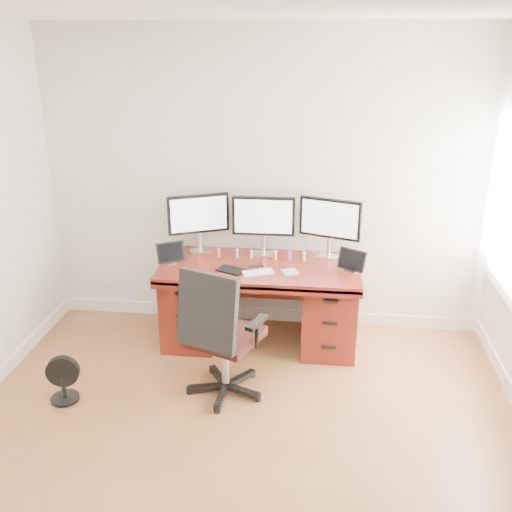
# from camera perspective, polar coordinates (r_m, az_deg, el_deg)

# --- Properties ---
(ground) EXTENTS (4.50, 4.50, 0.00)m
(ground) POSITION_cam_1_polar(r_m,az_deg,el_deg) (3.76, -2.84, -22.31)
(ground) COLOR brown
(ground) RESTS_ON ground
(back_wall) EXTENTS (4.00, 0.10, 2.70)m
(back_wall) POSITION_cam_1_polar(r_m,az_deg,el_deg) (5.10, 0.97, 7.24)
(back_wall) COLOR silver
(back_wall) RESTS_ON ground
(desk) EXTENTS (1.70, 0.80, 0.75)m
(desk) POSITION_cam_1_polar(r_m,az_deg,el_deg) (5.04, 0.43, -4.46)
(desk) COLOR #581811
(desk) RESTS_ON ground
(office_chair) EXTENTS (0.73, 0.73, 1.06)m
(office_chair) POSITION_cam_1_polar(r_m,az_deg,el_deg) (4.34, -3.46, -9.82)
(office_chair) COLOR black
(office_chair) RESTS_ON ground
(floor_fan) EXTENTS (0.25, 0.21, 0.36)m
(floor_fan) POSITION_cam_1_polar(r_m,az_deg,el_deg) (4.60, -18.77, -11.66)
(floor_fan) COLOR black
(floor_fan) RESTS_ON ground
(monitor_left) EXTENTS (0.52, 0.26, 0.53)m
(monitor_left) POSITION_cam_1_polar(r_m,az_deg,el_deg) (5.09, -5.77, 4.01)
(monitor_left) COLOR silver
(monitor_left) RESTS_ON desk
(monitor_center) EXTENTS (0.55, 0.14, 0.53)m
(monitor_center) POSITION_cam_1_polar(r_m,az_deg,el_deg) (5.00, 0.75, 3.80)
(monitor_center) COLOR silver
(monitor_center) RESTS_ON desk
(monitor_right) EXTENTS (0.53, 0.21, 0.53)m
(monitor_right) POSITION_cam_1_polar(r_m,az_deg,el_deg) (4.98, 7.41, 3.54)
(monitor_right) COLOR silver
(monitor_right) RESTS_ON desk
(tablet_left) EXTENTS (0.24, 0.17, 0.19)m
(tablet_left) POSITION_cam_1_polar(r_m,az_deg,el_deg) (4.92, -8.55, 0.18)
(tablet_left) COLOR silver
(tablet_left) RESTS_ON desk
(tablet_right) EXTENTS (0.24, 0.18, 0.19)m
(tablet_right) POSITION_cam_1_polar(r_m,az_deg,el_deg) (4.77, 9.55, -0.59)
(tablet_right) COLOR silver
(tablet_right) RESTS_ON desk
(keyboard) EXTENTS (0.28, 0.20, 0.01)m
(keyboard) POSITION_cam_1_polar(r_m,az_deg,el_deg) (4.70, 0.22, -1.66)
(keyboard) COLOR white
(keyboard) RESTS_ON desk
(trackpad) EXTENTS (0.17, 0.17, 0.01)m
(trackpad) POSITION_cam_1_polar(r_m,az_deg,el_deg) (4.72, 3.40, -1.60)
(trackpad) COLOR silver
(trackpad) RESTS_ON desk
(drawing_tablet) EXTENTS (0.27, 0.23, 0.01)m
(drawing_tablet) POSITION_cam_1_polar(r_m,az_deg,el_deg) (4.76, -2.51, -1.40)
(drawing_tablet) COLOR black
(drawing_tablet) RESTS_ON desk
(phone) EXTENTS (0.13, 0.08, 0.01)m
(phone) POSITION_cam_1_polar(r_m,az_deg,el_deg) (4.85, 0.01, -0.92)
(phone) COLOR black
(phone) RESTS_ON desk
(figurine_brown) EXTENTS (0.03, 0.03, 0.09)m
(figurine_brown) POSITION_cam_1_polar(r_m,az_deg,el_deg) (5.04, -3.77, 0.41)
(figurine_brown) COLOR brown
(figurine_brown) RESTS_ON desk
(figurine_blue) EXTENTS (0.03, 0.03, 0.09)m
(figurine_blue) POSITION_cam_1_polar(r_m,az_deg,el_deg) (5.01, -1.91, 0.33)
(figurine_blue) COLOR #5595EF
(figurine_blue) RESTS_ON desk
(figurine_pink) EXTENTS (0.03, 0.03, 0.09)m
(figurine_pink) POSITION_cam_1_polar(r_m,az_deg,el_deg) (5.00, -0.46, 0.27)
(figurine_pink) COLOR pink
(figurine_pink) RESTS_ON desk
(figurine_orange) EXTENTS (0.03, 0.03, 0.09)m
(figurine_orange) POSITION_cam_1_polar(r_m,az_deg,el_deg) (4.98, 1.95, 0.17)
(figurine_orange) COLOR #F1B459
(figurine_orange) RESTS_ON desk
(figurine_purple) EXTENTS (0.03, 0.03, 0.09)m
(figurine_purple) POSITION_cam_1_polar(r_m,az_deg,el_deg) (4.97, 3.40, 0.11)
(figurine_purple) COLOR #945FDB
(figurine_purple) RESTS_ON desk
(figurine_yellow) EXTENTS (0.03, 0.03, 0.09)m
(figurine_yellow) POSITION_cam_1_polar(r_m,az_deg,el_deg) (4.96, 4.82, 0.05)
(figurine_yellow) COLOR #E1BB64
(figurine_yellow) RESTS_ON desk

